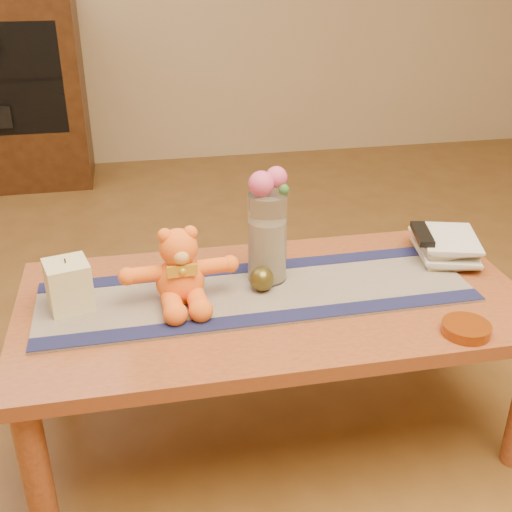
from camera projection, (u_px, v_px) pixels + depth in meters
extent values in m
plane|color=brown|center=(272.00, 423.00, 1.96)|extent=(5.50, 5.50, 0.00)
cube|color=brown|center=(274.00, 303.00, 1.77)|extent=(1.40, 0.70, 0.04)
cylinder|color=brown|center=(36.00, 473.00, 1.50)|extent=(0.07, 0.07, 0.41)
cylinder|color=brown|center=(56.00, 339.00, 2.01)|extent=(0.07, 0.07, 0.41)
cylinder|color=brown|center=(431.00, 298.00, 2.24)|extent=(0.07, 0.07, 0.41)
cube|color=#211947|center=(257.00, 293.00, 1.77)|extent=(1.20, 0.37, 0.01)
cube|color=#161943|center=(269.00, 318.00, 1.65)|extent=(1.20, 0.08, 0.00)
cube|color=#161943|center=(247.00, 268.00, 1.90)|extent=(1.20, 0.08, 0.00)
cube|color=beige|center=(69.00, 285.00, 1.67)|extent=(0.13, 0.13, 0.13)
cylinder|color=black|center=(65.00, 261.00, 1.64)|extent=(0.00, 0.00, 0.01)
cylinder|color=silver|center=(267.00, 238.00, 1.78)|extent=(0.11, 0.11, 0.26)
cylinder|color=beige|center=(267.00, 250.00, 1.80)|extent=(0.09, 0.09, 0.18)
sphere|color=#D34A7E|center=(261.00, 184.00, 1.70)|extent=(0.07, 0.07, 0.07)
sphere|color=#D34A7E|center=(276.00, 177.00, 1.72)|extent=(0.06, 0.06, 0.06)
sphere|color=#5367B5|center=(269.00, 180.00, 1.75)|extent=(0.04, 0.04, 0.04)
sphere|color=#5367B5|center=(255.00, 186.00, 1.73)|extent=(0.04, 0.04, 0.04)
sphere|color=#33662D|center=(284.00, 189.00, 1.71)|extent=(0.03, 0.03, 0.03)
sphere|color=#4D4319|center=(262.00, 279.00, 1.76)|extent=(0.09, 0.09, 0.07)
imported|color=beige|center=(419.00, 254.00, 1.98)|extent=(0.20, 0.25, 0.02)
imported|color=beige|center=(421.00, 250.00, 1.97)|extent=(0.23, 0.26, 0.02)
imported|color=beige|center=(418.00, 243.00, 1.96)|extent=(0.19, 0.24, 0.02)
imported|color=beige|center=(422.00, 238.00, 1.95)|extent=(0.22, 0.26, 0.02)
cube|color=black|center=(422.00, 234.00, 1.94)|extent=(0.08, 0.17, 0.02)
cylinder|color=#BF5914|center=(466.00, 329.00, 1.59)|extent=(0.13, 0.13, 0.03)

